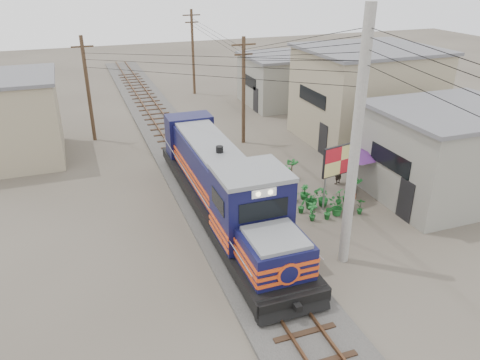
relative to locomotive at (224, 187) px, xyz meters
name	(u,v)px	position (x,y,z in m)	size (l,w,h in m)	color
ground	(260,270)	(0.00, -4.49, -1.67)	(120.00, 120.00, 0.00)	#473F35
ballast	(195,173)	(0.00, 5.51, -1.59)	(3.60, 70.00, 0.16)	#595651
track	(195,170)	(0.00, 5.51, -1.41)	(1.15, 70.00, 0.12)	#51331E
locomotive	(224,187)	(0.00, 0.00, 0.00)	(2.81, 15.28, 3.79)	black
utility_pole_main	(355,146)	(3.50, -4.99, 3.33)	(0.40, 0.40, 10.00)	#9E9B93
wooden_pole_mid	(244,89)	(4.50, 9.51, 2.01)	(1.60, 0.24, 7.00)	#4C3826
wooden_pole_far	(193,51)	(4.80, 23.51, 2.26)	(1.60, 0.24, 7.50)	#4C3826
wooden_pole_left	(88,87)	(-5.00, 13.51, 2.01)	(1.60, 0.24, 7.00)	#4C3826
power_lines	(194,44)	(-0.14, 4.00, 5.90)	(9.65, 19.00, 3.30)	black
shophouse_front	(448,153)	(11.50, -1.49, 0.69)	(7.35, 6.30, 4.70)	gray
shophouse_mid	(365,94)	(12.50, 7.51, 1.44)	(8.40, 7.35, 6.20)	gray
shophouse_back	(282,80)	(11.00, 17.51, 0.44)	(6.30, 6.30, 4.20)	gray
shophouse_left	(6,119)	(-10.00, 11.51, 0.94)	(6.30, 6.30, 5.20)	gray
billboard	(340,162)	(5.71, -0.69, 0.71)	(2.07, 0.54, 3.24)	#99999E
market_umbrella	(356,152)	(7.39, 0.51, 0.57)	(2.88, 2.88, 2.54)	black
vendor	(338,171)	(7.10, 1.54, -0.91)	(0.56, 0.36, 1.52)	black
plant_nursery	(322,201)	(4.82, -0.82, -1.22)	(3.13, 2.96, 1.05)	#1B5F24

